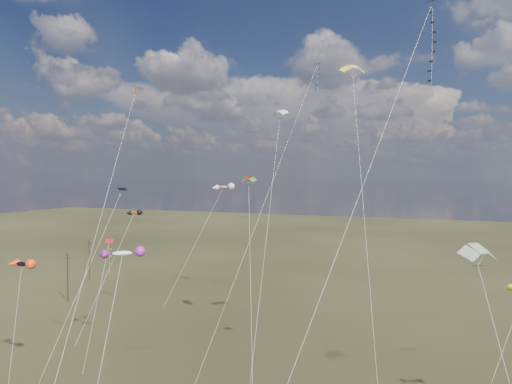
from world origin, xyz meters
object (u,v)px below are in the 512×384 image
at_px(novelty_black_orange, 22,264).
at_px(parafoil_yellow, 353,68).
at_px(utility_pole_near, 68,277).
at_px(utility_pole_far, 89,259).
at_px(diamond_black_high, 423,62).

bearing_deg(novelty_black_orange, parafoil_yellow, 24.90).
relative_size(parafoil_yellow, novelty_black_orange, 2.72).
bearing_deg(parafoil_yellow, utility_pole_near, 170.22).
xyz_separation_m(utility_pole_far, novelty_black_orange, (24.09, -36.87, 7.48)).
distance_m(utility_pole_far, diamond_black_high, 76.28).
distance_m(diamond_black_high, novelty_black_orange, 42.86).
height_order(utility_pole_near, novelty_black_orange, novelty_black_orange).
relative_size(utility_pole_near, parafoil_yellow, 0.24).
xyz_separation_m(utility_pole_far, parafoil_yellow, (55.65, -22.21, 28.19)).
bearing_deg(novelty_black_orange, utility_pole_far, 123.16).
bearing_deg(utility_pole_far, diamond_black_high, -28.86).
xyz_separation_m(diamond_black_high, parafoil_yellow, (-7.38, 12.53, 2.92)).
xyz_separation_m(utility_pole_far, diamond_black_high, (63.03, -34.75, 25.27)).
distance_m(utility_pole_far, parafoil_yellow, 66.22).
bearing_deg(novelty_black_orange, diamond_black_high, 3.12).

